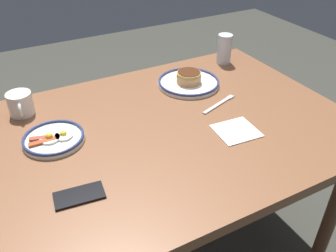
{
  "coord_description": "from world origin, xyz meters",
  "views": [
    {
      "loc": [
        0.53,
        0.98,
        1.47
      ],
      "look_at": [
        0.03,
        0.04,
        0.75
      ],
      "focal_mm": 38.18,
      "sensor_mm": 36.0,
      "label": 1
    }
  ],
  "objects": [
    {
      "name": "dining_table",
      "position": [
        0.0,
        0.0,
        0.65
      ],
      "size": [
        1.36,
        0.98,
        0.72
      ],
      "color": "brown",
      "rests_on": "ground_plane"
    },
    {
      "name": "drinking_glass",
      "position": [
        -0.51,
        -0.37,
        0.79
      ],
      "size": [
        0.07,
        0.07,
        0.15
      ],
      "color": "silver",
      "rests_on": "dining_table"
    },
    {
      "name": "ground_plane",
      "position": [
        0.0,
        0.0,
        0.0
      ],
      "size": [
        6.0,
        6.0,
        0.0
      ],
      "primitive_type": "plane",
      "color": "#393932"
    },
    {
      "name": "cell_phone",
      "position": [
        0.41,
        0.2,
        0.73
      ],
      "size": [
        0.15,
        0.09,
        0.01
      ],
      "primitive_type": "cube",
      "rotation": [
        0.0,
        0.0,
        -0.11
      ],
      "color": "black",
      "rests_on": "dining_table"
    },
    {
      "name": "paper_napkin",
      "position": [
        -0.19,
        0.15,
        0.73
      ],
      "size": [
        0.16,
        0.15,
        0.0
      ],
      "primitive_type": "cube",
      "rotation": [
        0.0,
        0.0,
        -0.07
      ],
      "color": "white",
      "rests_on": "dining_table"
    },
    {
      "name": "fork_near",
      "position": [
        -0.25,
        -0.04,
        0.73
      ],
      "size": [
        0.19,
        0.08,
        0.01
      ],
      "color": "silver",
      "rests_on": "dining_table"
    },
    {
      "name": "coffee_mug",
      "position": [
        0.48,
        -0.34,
        0.77
      ],
      "size": [
        0.1,
        0.13,
        0.09
      ],
      "color": "white",
      "rests_on": "dining_table"
    },
    {
      "name": "plate_near_main",
      "position": [
        -0.23,
        -0.25,
        0.74
      ],
      "size": [
        0.28,
        0.28,
        0.06
      ],
      "color": "white",
      "rests_on": "dining_table"
    },
    {
      "name": "plate_center_pancakes",
      "position": [
        0.41,
        -0.1,
        0.74
      ],
      "size": [
        0.22,
        0.22,
        0.04
      ],
      "color": "silver",
      "rests_on": "dining_table"
    }
  ]
}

